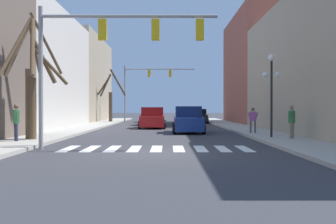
# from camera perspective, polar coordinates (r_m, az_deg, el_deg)

# --- Properties ---
(ground_plane) EXTENTS (240.00, 240.00, 0.00)m
(ground_plane) POSITION_cam_1_polar(r_m,az_deg,el_deg) (14.49, -1.68, -6.03)
(ground_plane) COLOR #38383D
(sidewalk_right) EXTENTS (2.59, 90.00, 0.15)m
(sidewalk_right) POSITION_cam_1_polar(r_m,az_deg,el_deg) (15.59, 22.06, -5.32)
(sidewalk_right) COLOR #ADA89E
(sidewalk_right) RESTS_ON ground_plane
(building_row_left) EXTENTS (6.00, 47.33, 11.99)m
(building_row_left) POSITION_cam_1_polar(r_m,az_deg,el_deg) (33.20, -19.34, 6.81)
(building_row_left) COLOR #66564C
(building_row_left) RESTS_ON ground_plane
(building_row_right) EXTENTS (6.00, 41.71, 11.58)m
(building_row_right) POSITION_cam_1_polar(r_m,az_deg,el_deg) (32.46, 18.38, 6.34)
(building_row_right) COLOR tan
(building_row_right) RESTS_ON ground_plane
(crosswalk_stripes) EXTENTS (7.65, 2.60, 0.01)m
(crosswalk_stripes) POSITION_cam_1_polar(r_m,az_deg,el_deg) (16.15, -1.49, -5.33)
(crosswalk_stripes) COLOR white
(crosswalk_stripes) RESTS_ON ground_plane
(traffic_signal_near) EXTENTS (7.27, 0.28, 5.79)m
(traffic_signal_near) POSITION_cam_1_polar(r_m,az_deg,el_deg) (16.35, -8.42, 9.93)
(traffic_signal_near) COLOR gray
(traffic_signal_near) RESTS_ON ground_plane
(traffic_signal_far) EXTENTS (8.44, 0.28, 6.74)m
(traffic_signal_far) POSITION_cam_1_polar(r_m,az_deg,el_deg) (47.09, -3.13, 4.60)
(traffic_signal_far) COLOR gray
(traffic_signal_far) RESTS_ON ground_plane
(street_lamp_right_corner) EXTENTS (0.95, 0.36, 4.32)m
(street_lamp_right_corner) POSITION_cam_1_polar(r_m,az_deg,el_deg) (21.12, 14.97, 4.74)
(street_lamp_right_corner) COLOR black
(street_lamp_right_corner) RESTS_ON sidewalk_right
(car_driving_away_lane) EXTENTS (2.09, 4.69, 1.78)m
(car_driving_away_lane) POSITION_cam_1_polar(r_m,az_deg,el_deg) (26.52, 3.09, -1.24)
(car_driving_away_lane) COLOR navy
(car_driving_away_lane) RESTS_ON ground_plane
(car_driving_toward_lane) EXTENTS (2.20, 4.24, 1.68)m
(car_driving_toward_lane) POSITION_cam_1_polar(r_m,az_deg,el_deg) (38.60, -2.26, -0.73)
(car_driving_toward_lane) COLOR #236B38
(car_driving_toward_lane) RESTS_ON ground_plane
(car_parked_right_far) EXTENTS (2.11, 4.52, 1.57)m
(car_parked_right_far) POSITION_cam_1_polar(r_m,az_deg,el_deg) (43.84, 4.51, -0.64)
(car_parked_right_far) COLOR black
(car_parked_right_far) RESTS_ON ground_plane
(car_parked_right_mid) EXTENTS (2.17, 4.70, 1.74)m
(car_parked_right_mid) POSITION_cam_1_polar(r_m,az_deg,el_deg) (32.55, -2.06, -0.94)
(car_parked_right_mid) COLOR red
(car_parked_right_mid) RESTS_ON ground_plane
(car_parked_left_far) EXTENTS (2.18, 4.18, 1.59)m
(car_parked_left_far) POSITION_cam_1_polar(r_m,az_deg,el_deg) (46.79, -2.50, -0.55)
(car_parked_left_far) COLOR navy
(car_parked_left_far) RESTS_ON ground_plane
(pedestrian_on_right_sidewalk) EXTENTS (0.51, 0.60, 1.65)m
(pedestrian_on_right_sidewalk) POSITION_cam_1_polar(r_m,az_deg,el_deg) (20.52, 17.70, -0.96)
(pedestrian_on_right_sidewalk) COLOR #7A705B
(pedestrian_on_right_sidewalk) RESTS_ON sidewalk_right
(pedestrian_near_right_corner) EXTENTS (0.45, 0.67, 1.70)m
(pedestrian_near_right_corner) POSITION_cam_1_polar(r_m,az_deg,el_deg) (19.41, -21.00, -0.97)
(pedestrian_near_right_corner) COLOR #282D47
(pedestrian_near_right_corner) RESTS_ON sidewalk_left
(pedestrian_crossing_street) EXTENTS (0.64, 0.33, 1.54)m
(pedestrian_crossing_street) POSITION_cam_1_polar(r_m,az_deg,el_deg) (24.37, 12.40, -0.85)
(pedestrian_crossing_street) COLOR #4C4C51
(pedestrian_crossing_street) RESTS_ON sidewalk_right
(street_tree_left_near) EXTENTS (3.51, 1.44, 5.96)m
(street_tree_left_near) POSITION_cam_1_polar(r_m,az_deg,el_deg) (45.01, -8.15, 2.07)
(street_tree_left_near) COLOR #473828
(street_tree_left_near) RESTS_ON sidewalk_left
(street_tree_right_near) EXTENTS (2.24, 2.52, 6.29)m
(street_tree_right_near) POSITION_cam_1_polar(r_m,az_deg,el_deg) (20.60, -19.16, 3.64)
(street_tree_right_near) COLOR brown
(street_tree_right_near) RESTS_ON sidewalk_left
(street_tree_right_far) EXTENTS (2.80, 2.32, 5.95)m
(street_tree_right_far) POSITION_cam_1_polar(r_m,az_deg,el_deg) (20.00, -18.79, 4.18)
(street_tree_right_far) COLOR brown
(street_tree_right_far) RESTS_ON sidewalk_left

